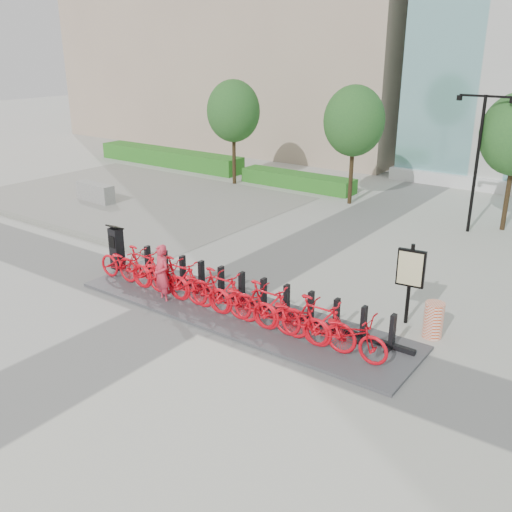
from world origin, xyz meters
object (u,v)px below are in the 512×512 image
Objects in this scene: bike_0 at (125,264)px; construction_barrel at (433,320)px; map_sign at (411,272)px; kiosk at (117,248)px; jersey_barrier at (95,192)px; worker_red at (162,274)px.

construction_barrel is at bearing -75.82° from bike_0.
construction_barrel is (8.44, 2.13, -0.17)m from bike_0.
map_sign is at bearing -72.10° from bike_0.
map_sign is (8.63, 1.91, 0.63)m from kiosk.
kiosk is at bearing -170.54° from construction_barrel.
kiosk reaches higher than bike_0.
kiosk reaches higher than construction_barrel.
map_sign is (-0.80, 0.33, 0.95)m from construction_barrel.
construction_barrel is 0.43× the size of map_sign.
kiosk is at bearing -31.62° from jersey_barrier.
jersey_barrier is at bearing 160.96° from map_sign.
jersey_barrier is at bearing 148.55° from kiosk.
worker_red is at bearing -13.33° from kiosk.
map_sign is at bearing 41.85° from worker_red.
construction_barrel is at bearing 12.85° from kiosk.
kiosk is 1.60× the size of construction_barrel.
kiosk is 0.68× the size of map_sign.
bike_0 is 8.71m from construction_barrel.
construction_barrel is 1.29m from map_sign.
map_sign reaches higher than worker_red.
worker_red is at bearing -160.11° from construction_barrel.
bike_0 reaches higher than jersey_barrier.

